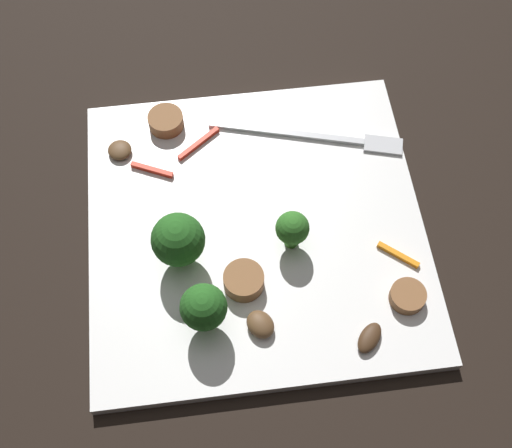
{
  "coord_description": "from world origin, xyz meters",
  "views": [
    {
      "loc": [
        -0.03,
        -0.27,
        0.52
      ],
      "look_at": [
        0.0,
        0.0,
        0.01
      ],
      "focal_mm": 47.17,
      "sensor_mm": 36.0,
      "label": 1
    }
  ],
  "objects_px": {
    "plate": "(256,227)",
    "pepper_strip_2": "(398,255)",
    "sausage_slice_1": "(408,296)",
    "broccoli_floret_1": "(292,229)",
    "sausage_slice_2": "(244,280)",
    "pepper_strip_1": "(199,143)",
    "mushroom_0": "(260,324)",
    "pepper_strip_0": "(152,170)",
    "mushroom_1": "(120,150)",
    "mushroom_2": "(370,338)",
    "fork": "(320,137)",
    "broccoli_floret_0": "(204,308)",
    "broccoli_floret_2": "(178,240)",
    "sausage_slice_0": "(166,121)"
  },
  "relations": [
    {
      "from": "broccoli_floret_0",
      "to": "broccoli_floret_1",
      "type": "bearing_deg",
      "value": 38.51
    },
    {
      "from": "mushroom_1",
      "to": "mushroom_2",
      "type": "xyz_separation_m",
      "value": [
        0.19,
        -0.2,
        0.0
      ]
    },
    {
      "from": "mushroom_1",
      "to": "sausage_slice_1",
      "type": "bearing_deg",
      "value": -37.33
    },
    {
      "from": "plate",
      "to": "pepper_strip_2",
      "type": "xyz_separation_m",
      "value": [
        0.11,
        -0.05,
        0.01
      ]
    },
    {
      "from": "pepper_strip_1",
      "to": "plate",
      "type": "bearing_deg",
      "value": -64.66
    },
    {
      "from": "fork",
      "to": "mushroom_0",
      "type": "height_order",
      "value": "mushroom_0"
    },
    {
      "from": "broccoli_floret_2",
      "to": "mushroom_2",
      "type": "relative_size",
      "value": 2.0
    },
    {
      "from": "mushroom_2",
      "to": "pepper_strip_2",
      "type": "bearing_deg",
      "value": 60.44
    },
    {
      "from": "sausage_slice_1",
      "to": "broccoli_floret_1",
      "type": "bearing_deg",
      "value": 143.94
    },
    {
      "from": "sausage_slice_1",
      "to": "pepper_strip_2",
      "type": "height_order",
      "value": "sausage_slice_1"
    },
    {
      "from": "mushroom_1",
      "to": "plate",
      "type": "bearing_deg",
      "value": -38.03
    },
    {
      "from": "plate",
      "to": "pepper_strip_2",
      "type": "distance_m",
      "value": 0.12
    },
    {
      "from": "plate",
      "to": "pepper_strip_0",
      "type": "bearing_deg",
      "value": 142.86
    },
    {
      "from": "plate",
      "to": "sausage_slice_1",
      "type": "relative_size",
      "value": 9.83
    },
    {
      "from": "broccoli_floret_2",
      "to": "sausage_slice_2",
      "type": "bearing_deg",
      "value": -31.61
    },
    {
      "from": "sausage_slice_1",
      "to": "mushroom_0",
      "type": "xyz_separation_m",
      "value": [
        -0.12,
        -0.01,
        0.0
      ]
    },
    {
      "from": "plate",
      "to": "pepper_strip_2",
      "type": "height_order",
      "value": "pepper_strip_2"
    },
    {
      "from": "mushroom_1",
      "to": "pepper_strip_1",
      "type": "relative_size",
      "value": 0.46
    },
    {
      "from": "broccoli_floret_0",
      "to": "sausage_slice_1",
      "type": "xyz_separation_m",
      "value": [
        0.16,
        -0.0,
        -0.03
      ]
    },
    {
      "from": "sausage_slice_2",
      "to": "pepper_strip_1",
      "type": "relative_size",
      "value": 0.7
    },
    {
      "from": "mushroom_2",
      "to": "pepper_strip_2",
      "type": "distance_m",
      "value": 0.08
    },
    {
      "from": "plate",
      "to": "broccoli_floret_1",
      "type": "distance_m",
      "value": 0.05
    },
    {
      "from": "sausage_slice_0",
      "to": "mushroom_2",
      "type": "height_order",
      "value": "sausage_slice_0"
    },
    {
      "from": "mushroom_2",
      "to": "mushroom_1",
      "type": "bearing_deg",
      "value": 133.0
    },
    {
      "from": "broccoli_floret_0",
      "to": "pepper_strip_1",
      "type": "relative_size",
      "value": 1.06
    },
    {
      "from": "fork",
      "to": "sausage_slice_1",
      "type": "distance_m",
      "value": 0.17
    },
    {
      "from": "fork",
      "to": "pepper_strip_0",
      "type": "distance_m",
      "value": 0.16
    },
    {
      "from": "sausage_slice_2",
      "to": "pepper_strip_1",
      "type": "distance_m",
      "value": 0.15
    },
    {
      "from": "mushroom_1",
      "to": "pepper_strip_2",
      "type": "relative_size",
      "value": 0.57
    },
    {
      "from": "pepper_strip_1",
      "to": "pepper_strip_2",
      "type": "xyz_separation_m",
      "value": [
        0.16,
        -0.13,
        -0.0
      ]
    },
    {
      "from": "pepper_strip_2",
      "to": "sausage_slice_1",
      "type": "bearing_deg",
      "value": -92.59
    },
    {
      "from": "mushroom_0",
      "to": "plate",
      "type": "bearing_deg",
      "value": 84.99
    },
    {
      "from": "broccoli_floret_0",
      "to": "pepper_strip_0",
      "type": "height_order",
      "value": "broccoli_floret_0"
    },
    {
      "from": "sausage_slice_2",
      "to": "mushroom_1",
      "type": "height_order",
      "value": "sausage_slice_2"
    },
    {
      "from": "broccoli_floret_0",
      "to": "fork",
      "type": "bearing_deg",
      "value": 53.96
    },
    {
      "from": "pepper_strip_1",
      "to": "pepper_strip_2",
      "type": "bearing_deg",
      "value": -40.53
    },
    {
      "from": "mushroom_1",
      "to": "pepper_strip_2",
      "type": "distance_m",
      "value": 0.26
    },
    {
      "from": "broccoli_floret_2",
      "to": "mushroom_2",
      "type": "height_order",
      "value": "broccoli_floret_2"
    },
    {
      "from": "broccoli_floret_1",
      "to": "broccoli_floret_2",
      "type": "distance_m",
      "value": 0.09
    },
    {
      "from": "mushroom_1",
      "to": "pepper_strip_2",
      "type": "height_order",
      "value": "mushroom_1"
    },
    {
      "from": "broccoli_floret_1",
      "to": "sausage_slice_2",
      "type": "distance_m",
      "value": 0.06
    },
    {
      "from": "sausage_slice_2",
      "to": "mushroom_2",
      "type": "bearing_deg",
      "value": -32.72
    },
    {
      "from": "broccoli_floret_0",
      "to": "mushroom_2",
      "type": "distance_m",
      "value": 0.13
    },
    {
      "from": "mushroom_2",
      "to": "pepper_strip_0",
      "type": "distance_m",
      "value": 0.24
    },
    {
      "from": "fork",
      "to": "broccoli_floret_2",
      "type": "bearing_deg",
      "value": -126.2
    },
    {
      "from": "sausage_slice_0",
      "to": "sausage_slice_1",
      "type": "relative_size",
      "value": 1.12
    },
    {
      "from": "broccoli_floret_0",
      "to": "sausage_slice_1",
      "type": "bearing_deg",
      "value": -0.14
    },
    {
      "from": "mushroom_0",
      "to": "broccoli_floret_0",
      "type": "bearing_deg",
      "value": 167.4
    },
    {
      "from": "broccoli_floret_1",
      "to": "pepper_strip_1",
      "type": "bearing_deg",
      "value": 122.14
    },
    {
      "from": "plate",
      "to": "pepper_strip_0",
      "type": "xyz_separation_m",
      "value": [
        -0.09,
        0.07,
        0.01
      ]
    }
  ]
}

